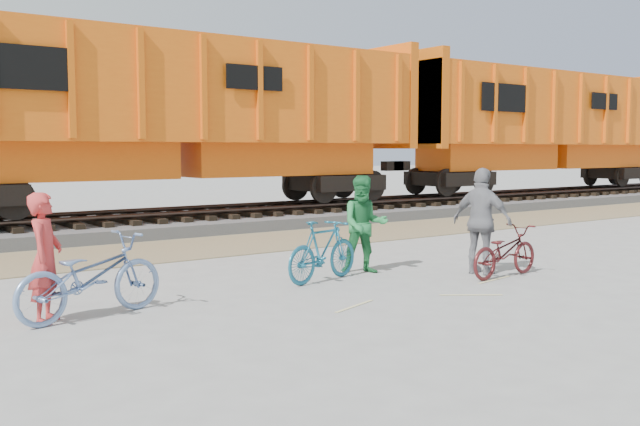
# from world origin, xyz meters

# --- Properties ---
(ground) EXTENTS (120.00, 120.00, 0.00)m
(ground) POSITION_xyz_m (0.00, 0.00, 0.00)
(ground) COLOR #9E9E99
(ground) RESTS_ON ground
(gravel_strip) EXTENTS (120.00, 3.00, 0.02)m
(gravel_strip) POSITION_xyz_m (0.00, 5.50, 0.01)
(gravel_strip) COLOR #8A7D56
(gravel_strip) RESTS_ON ground
(ballast_bed) EXTENTS (120.00, 4.00, 0.30)m
(ballast_bed) POSITION_xyz_m (0.00, 9.00, 0.15)
(ballast_bed) COLOR slate
(ballast_bed) RESTS_ON ground
(track) EXTENTS (120.00, 2.60, 0.24)m
(track) POSITION_xyz_m (0.00, 9.00, 0.47)
(track) COLOR black
(track) RESTS_ON ballast_bed
(hopper_car_center) EXTENTS (14.00, 3.13, 4.65)m
(hopper_car_center) POSITION_xyz_m (0.95, 9.00, 3.01)
(hopper_car_center) COLOR black
(hopper_car_center) RESTS_ON track
(hopper_car_right) EXTENTS (14.00, 3.13, 4.65)m
(hopper_car_right) POSITION_xyz_m (15.95, 9.00, 3.01)
(hopper_car_right) COLOR black
(hopper_car_right) RESTS_ON track
(bicycle_blue) EXTENTS (2.06, 1.09, 1.03)m
(bicycle_blue) POSITION_xyz_m (-4.03, 0.60, 0.52)
(bicycle_blue) COLOR #6D8ABD
(bicycle_blue) RESTS_ON ground
(bicycle_teal) EXTENTS (1.68, 0.84, 0.97)m
(bicycle_teal) POSITION_xyz_m (-0.28, 0.91, 0.49)
(bicycle_teal) COLOR #1B6481
(bicycle_teal) RESTS_ON ground
(bicycle_maroon) EXTENTS (1.62, 0.66, 0.84)m
(bicycle_maroon) POSITION_xyz_m (2.34, -0.51, 0.42)
(bicycle_maroon) COLOR #4B1618
(bicycle_maroon) RESTS_ON ground
(person_solo) EXTENTS (0.62, 0.68, 1.56)m
(person_solo) POSITION_xyz_m (-4.53, 0.70, 0.78)
(person_solo) COLOR red
(person_solo) RESTS_ON ground
(person_man) EXTENTS (1.00, 0.93, 1.64)m
(person_man) POSITION_xyz_m (0.72, 1.11, 0.82)
(person_man) COLOR #21733A
(person_man) RESTS_ON ground
(person_woman) EXTENTS (0.68, 1.11, 1.77)m
(person_woman) POSITION_xyz_m (2.24, -0.11, 0.88)
(person_woman) COLOR gray
(person_woman) RESTS_ON ground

